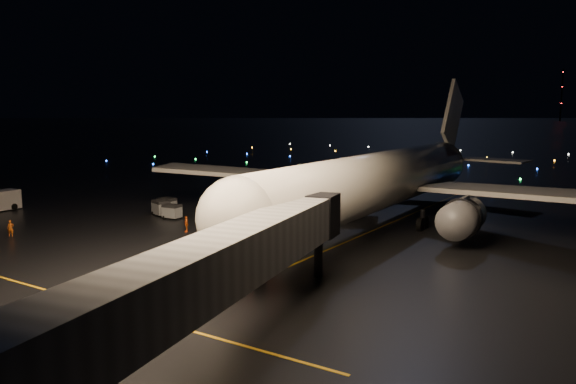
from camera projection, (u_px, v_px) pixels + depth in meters
name	position (u px, v px, depth m)	size (l,w,h in m)	color
ground	(569.00, 135.00, 298.59)	(2000.00, 2000.00, 0.00)	black
lane_centre	(345.00, 242.00, 55.13)	(0.25, 80.00, 0.02)	gold
lane_cross	(2.00, 278.00, 43.46)	(60.00, 0.25, 0.02)	gold
airliner	(392.00, 147.00, 63.43)	(61.45, 58.38, 17.41)	silver
pushback_tug	(172.00, 287.00, 37.96)	(4.17, 2.19, 1.99)	silver
belt_loader	(233.00, 232.00, 51.55)	(7.33, 2.00, 3.55)	silver
crew_a	(10.00, 228.00, 57.72)	(0.62, 0.41, 1.70)	orange
crew_c	(186.00, 224.00, 59.83)	(1.00, 0.42, 1.71)	orange
safety_cone_0	(278.00, 220.00, 64.85)	(0.43, 0.43, 0.49)	#EB4B00
safety_cone_1	(321.00, 224.00, 62.91)	(0.41, 0.41, 0.47)	#EB4B00
safety_cone_2	(231.00, 221.00, 64.82)	(0.44, 0.44, 0.50)	#EB4B00
safety_cone_3	(230.00, 200.00, 80.14)	(0.43, 0.43, 0.49)	#EB4B00
radio_mast	(562.00, 95.00, 692.10)	(1.80, 1.80, 64.00)	black
taxiway_lights	(471.00, 163.00, 137.22)	(164.00, 92.00, 0.36)	black
baggage_cart_0	(172.00, 212.00, 67.03)	(2.04, 1.42, 1.73)	gray
baggage_cart_1	(167.00, 205.00, 71.53)	(2.10, 1.47, 1.79)	gray
baggage_cart_2	(161.00, 208.00, 69.14)	(2.22, 1.56, 1.89)	gray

